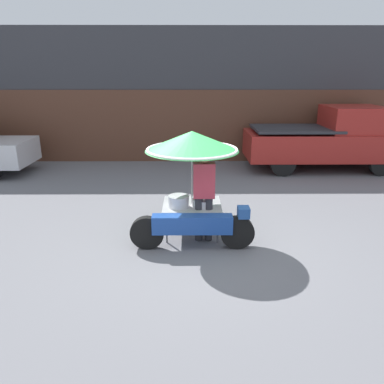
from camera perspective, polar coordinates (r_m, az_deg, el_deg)
name	(u,v)px	position (r m, az deg, el deg)	size (l,w,h in m)	color
ground_plane	(200,243)	(6.89, 1.15, -7.77)	(36.00, 36.00, 0.00)	slate
shopfront_building	(194,95)	(13.79, 0.33, 14.55)	(28.00, 2.06, 4.37)	#38383D
vendor_motorcycle_cart	(192,159)	(6.71, 0.03, 4.98)	(2.17, 1.69, 1.98)	black
vendor_person	(204,191)	(6.67, 1.84, 0.18)	(0.38, 0.23, 1.69)	#2D2D33
pickup_truck	(330,140)	(12.55, 20.25, 7.49)	(4.92, 1.81, 1.97)	black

